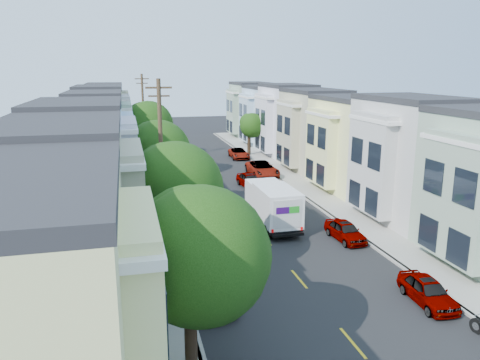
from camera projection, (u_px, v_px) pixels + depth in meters
The scene contains 26 objects.
ground at pixel (266, 240), 30.08m from camera, with size 160.00×160.00×0.00m, color black.
road_slab at pixel (220, 185), 44.24m from camera, with size 12.00×70.00×0.02m, color black.
curb_left at pixel (155, 188), 42.83m from camera, with size 0.30×70.00×0.15m, color gray.
curb_right at pixel (281, 181), 45.63m from camera, with size 0.30×70.00×0.15m, color gray.
sidewalk_left at pixel (141, 189), 42.53m from camera, with size 2.60×70.00×0.15m, color gray.
sidewalk_right at pixel (293, 180), 45.93m from camera, with size 2.60×70.00×0.15m, color gray.
centerline at pixel (220, 185), 44.25m from camera, with size 0.12×70.00×0.01m, color gold.
townhouse_row_left at pixel (97, 192), 41.67m from camera, with size 5.00×70.00×8.50m, color #EEF09C.
townhouse_row_right at pixel (329, 178), 46.83m from camera, with size 5.00×70.00×8.50m, color #EEF09C.
tree_a at pixel (198, 256), 15.34m from camera, with size 4.70×4.70×7.09m.
tree_b at pixel (174, 190), 22.45m from camera, with size 4.70×4.70×7.40m.
tree_c at pixel (157, 152), 33.10m from camera, with size 4.60×4.60×7.26m.
tree_d at pixel (148, 126), 44.74m from camera, with size 4.70×4.70×7.76m.
tree_e at pixel (143, 121), 56.48m from camera, with size 4.70×4.70×6.87m.
tree_far_r at pixel (251, 126), 58.35m from camera, with size 3.10×3.10×5.35m.
utility_pole_near at pixel (161, 160), 29.31m from camera, with size 1.60×0.26×10.00m.
utility_pole_far at pixel (144, 118), 53.87m from camera, with size 1.60×0.26×10.00m.
fedex_truck at pixel (273, 204), 32.25m from camera, with size 2.36×6.12×2.94m.
lead_sedan at pixel (250, 180), 43.18m from camera, with size 1.58×4.11×1.33m, color black.
parked_left_b at pixel (210, 287), 22.08m from camera, with size 2.30×4.99×1.39m, color #0C1B33.
parked_left_c at pixel (190, 236), 28.89m from camera, with size 1.58×4.13×1.34m, color #9FA0A6.
parked_left_d at pixel (169, 184), 41.84m from camera, with size 2.07×4.49×1.25m, color #600514.
parked_right_a at pixel (428, 291), 21.78m from camera, with size 1.46×3.81×1.24m, color #5D5E60.
parked_right_b at pixel (345, 231), 29.84m from camera, with size 1.46×3.82×1.24m, color white.
parked_right_c at pixel (262, 169), 47.53m from camera, with size 2.52×5.47×1.52m, color black.
parked_right_d at pixel (239, 153), 57.12m from camera, with size 2.04×4.42×1.23m, color black.
Camera 1 is at (-8.36, -27.15, 10.73)m, focal length 35.00 mm.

